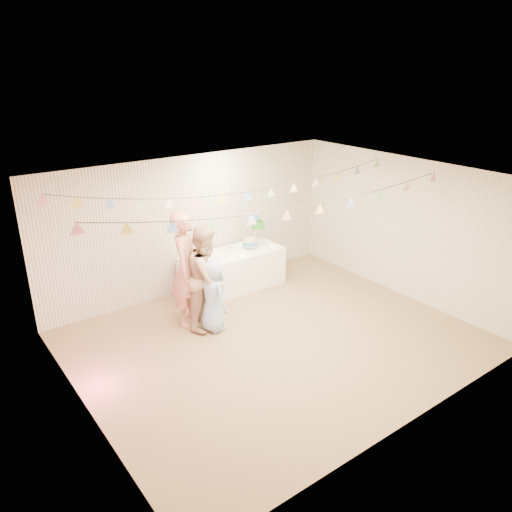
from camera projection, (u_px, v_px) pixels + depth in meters
floor at (276, 340)px, 7.99m from camera, size 6.00×6.00×0.00m
ceiling at (278, 180)px, 7.03m from camera, size 6.00×6.00×0.00m
back_wall at (194, 224)px, 9.38m from camera, size 6.00×6.00×0.00m
front_wall at (415, 334)px, 5.64m from camera, size 6.00×6.00×0.00m
left_wall at (78, 324)px, 5.85m from camera, size 5.00×5.00×0.00m
right_wall at (404, 228)px, 9.17m from camera, size 5.00×5.00×0.00m
table at (233, 271)px, 9.66m from camera, size 2.00×0.80×0.75m
cake_stand at (254, 229)px, 9.73m from camera, size 0.63×0.37×0.70m
cake_bottom at (250, 244)px, 9.70m from camera, size 0.31×0.31×0.15m
cake_middle at (259, 226)px, 9.90m from camera, size 0.27×0.27×0.22m
cake_top_tier at (252, 216)px, 9.58m from camera, size 0.25×0.25×0.19m
platter at (209, 259)px, 9.17m from camera, size 0.31×0.31×0.02m
posy at (231, 248)px, 9.53m from camera, size 0.14×0.14×0.16m
person_adult_a at (187, 269)px, 8.20m from camera, size 0.84×0.84×1.96m
person_adult_b at (207, 277)px, 8.15m from camera, size 1.08×1.06×1.76m
person_child at (213, 296)px, 8.10m from camera, size 0.41×0.61×1.23m
bunting_back at (235, 183)px, 7.94m from camera, size 5.60×1.10×0.40m
bunting_front at (287, 203)px, 6.98m from camera, size 5.60×0.90×0.36m
tealight_0 at (200, 264)px, 8.96m from camera, size 0.04×0.04×0.03m
tealight_1 at (212, 253)px, 9.46m from camera, size 0.04×0.04×0.03m
tealight_2 at (243, 254)px, 9.41m from camera, size 0.04×0.04×0.03m
tealight_3 at (241, 245)px, 9.87m from camera, size 0.04×0.04×0.03m
tealight_4 at (272, 246)px, 9.83m from camera, size 0.04×0.04×0.03m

